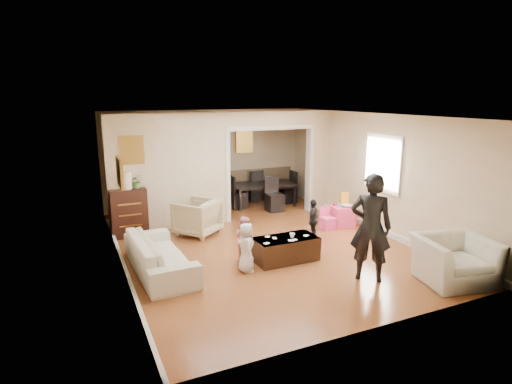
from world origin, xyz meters
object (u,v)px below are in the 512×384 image
coffee_table (286,249)px  play_table (342,216)px  child_kneel_b (244,239)px  child_kneel_a (246,247)px  adult_person (371,227)px  coffee_cup (292,236)px  dresser (129,212)px  sofa (160,254)px  dining_table (264,195)px  child_toddler (313,220)px  armchair_back (197,217)px  armchair_front (455,260)px  table_lamp (127,181)px  cyan_cup (340,205)px

coffee_table → play_table: (2.19, 1.31, 0.02)m
play_table → coffee_table: bearing=-149.0°
child_kneel_b → child_kneel_a: bearing=140.9°
adult_person → coffee_cup: bearing=-17.3°
dresser → sofa: bearing=-84.6°
dresser → adult_person: (3.28, -3.90, 0.38)m
dining_table → child_toddler: 3.01m
armchair_back → coffee_cup: (1.16, -2.15, 0.09)m
armchair_back → dresser: dresser is taller
play_table → child_toddler: size_ratio=0.55×
play_table → armchair_back: bearing=166.4°
dining_table → sofa: bearing=-129.9°
armchair_back → coffee_table: size_ratio=0.73×
armchair_front → table_lamp: size_ratio=3.15×
coffee_cup → child_toddler: (0.95, 0.80, -0.04)m
dresser → play_table: 4.80m
sofa → table_lamp: table_lamp is taller
table_lamp → play_table: 4.89m
coffee_cup → table_lamp: bearing=133.3°
table_lamp → adult_person: bearing=-49.9°
armchair_front → child_kneel_b: 3.55m
dresser → coffee_table: dresser is taller
dresser → table_lamp: table_lamp is taller
dresser → coffee_cup: size_ratio=10.91×
table_lamp → child_toddler: (3.47, -1.88, -0.78)m
sofa → dresser: size_ratio=2.04×
cyan_cup → child_toddler: (-1.04, -0.51, -0.07)m
coffee_cup → child_kneel_b: (-0.80, 0.35, -0.06)m
coffee_cup → child_toddler: 1.24m
armchair_front → dining_table: 5.71m
coffee_table → play_table: size_ratio=2.38×
table_lamp → cyan_cup: bearing=-16.8°
table_lamp → adult_person: size_ratio=0.20×
sofa → coffee_cup: size_ratio=22.23×
dresser → table_lamp: (0.00, 0.00, 0.70)m
coffee_cup → armchair_back: bearing=118.3°
child_kneel_a → armchair_front: bearing=-111.7°
cyan_cup → play_table: bearing=26.6°
coffee_table → dining_table: 3.97m
armchair_front → coffee_cup: (-1.98, 1.86, 0.11)m
armchair_back → dresser: 1.46m
play_table → cyan_cup: 0.30m
table_lamp → cyan_cup: (4.51, -1.36, -0.71)m
adult_person → child_kneel_a: bearing=7.5°
dining_table → child_kneel_a: child_kneel_a is taller
dresser → coffee_cup: (2.52, -2.68, -0.04)m
armchair_back → coffee_table: armchair_back is taller
dining_table → dresser: bearing=-156.3°
coffee_cup → play_table: size_ratio=0.20×
coffee_cup → child_kneel_a: child_kneel_a is taller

